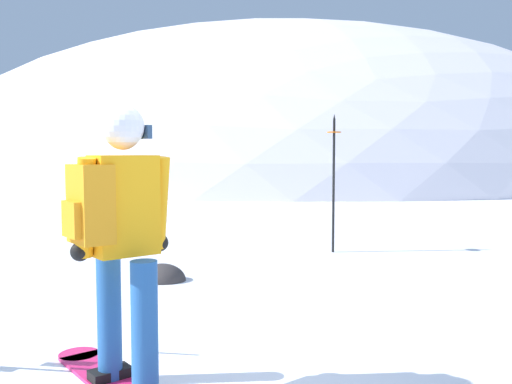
# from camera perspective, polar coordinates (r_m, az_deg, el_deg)

# --- Properties ---
(ground_plane) EXTENTS (300.00, 300.00, 0.00)m
(ground_plane) POSITION_cam_1_polar(r_m,az_deg,el_deg) (3.71, -4.70, -18.77)
(ground_plane) COLOR white
(ridge_peak_main) EXTENTS (38.74, 34.87, 16.74)m
(ridge_peak_main) POSITION_cam_1_polar(r_m,az_deg,el_deg) (33.48, 1.83, 1.67)
(ridge_peak_main) COLOR white
(ridge_peak_main) RESTS_ON ground
(snowboarder_main) EXTENTS (1.44, 1.33, 1.71)m
(snowboarder_main) POSITION_cam_1_polar(r_m,az_deg,el_deg) (3.34, -13.80, -5.04)
(snowboarder_main) COLOR #D11E5B
(snowboarder_main) RESTS_ON ground
(piste_marker_near) EXTENTS (0.20, 0.20, 1.98)m
(piste_marker_near) POSITION_cam_1_polar(r_m,az_deg,el_deg) (8.02, 7.96, 1.85)
(piste_marker_near) COLOR black
(piste_marker_near) RESTS_ON ground
(rock_mid) EXTENTS (0.54, 0.46, 0.38)m
(rock_mid) POSITION_cam_1_polar(r_m,az_deg,el_deg) (6.42, -9.58, -8.91)
(rock_mid) COLOR #383333
(rock_mid) RESTS_ON ground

